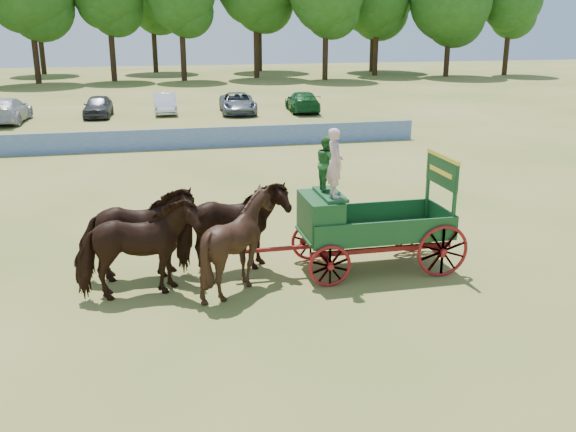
# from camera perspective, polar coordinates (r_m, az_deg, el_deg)

# --- Properties ---
(ground) EXTENTS (160.00, 160.00, 0.00)m
(ground) POSITION_cam_1_polar(r_m,az_deg,el_deg) (16.35, -3.35, -5.92)
(ground) COLOR #A08448
(ground) RESTS_ON ground
(horse_lead_left) EXTENTS (3.02, 1.68, 2.42)m
(horse_lead_left) POSITION_cam_1_polar(r_m,az_deg,el_deg) (15.47, -13.24, -2.92)
(horse_lead_left) COLOR black
(horse_lead_left) RESTS_ON ground
(horse_lead_right) EXTENTS (2.95, 1.50, 2.42)m
(horse_lead_right) POSITION_cam_1_polar(r_m,az_deg,el_deg) (16.51, -13.24, -1.64)
(horse_lead_right) COLOR black
(horse_lead_right) RESTS_ON ground
(horse_wheel_left) EXTENTS (2.30, 2.07, 2.43)m
(horse_wheel_left) POSITION_cam_1_polar(r_m,az_deg,el_deg) (15.60, -4.41, -2.31)
(horse_wheel_left) COLOR black
(horse_wheel_left) RESTS_ON ground
(horse_wheel_right) EXTENTS (2.98, 1.57, 2.42)m
(horse_wheel_right) POSITION_cam_1_polar(r_m,az_deg,el_deg) (16.63, -4.96, -1.09)
(horse_wheel_right) COLOR black
(horse_wheel_right) RESTS_ON ground
(farm_dray) EXTENTS (6.00, 2.00, 3.87)m
(farm_dray) POSITION_cam_1_polar(r_m,az_deg,el_deg) (16.64, 5.44, 0.36)
(farm_dray) COLOR maroon
(farm_dray) RESTS_ON ground
(sponsor_banner) EXTENTS (26.00, 0.08, 1.05)m
(sponsor_banner) POSITION_cam_1_polar(r_m,az_deg,el_deg) (33.41, -10.20, 6.75)
(sponsor_banner) COLOR #1B3D94
(sponsor_banner) RESTS_ON ground
(parked_cars) EXTENTS (37.07, 6.92, 1.61)m
(parked_cars) POSITION_cam_1_polar(r_m,az_deg,el_deg) (45.36, -19.21, 9.03)
(parked_cars) COLOR silver
(parked_cars) RESTS_ON ground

